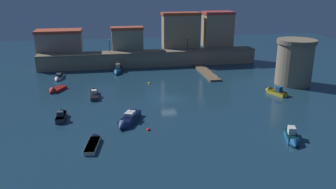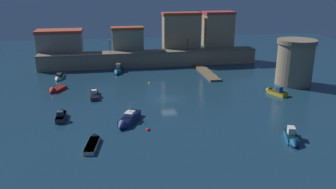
% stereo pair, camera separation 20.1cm
% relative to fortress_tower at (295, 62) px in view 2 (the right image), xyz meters
% --- Properties ---
extents(ground_plane, '(138.65, 138.65, 0.00)m').
position_rel_fortress_tower_xyz_m(ground_plane, '(-25.56, -4.71, -4.44)').
color(ground_plane, '#19384C').
extents(quay_wall, '(51.20, 4.22, 3.56)m').
position_rel_fortress_tower_xyz_m(quay_wall, '(-25.56, 20.36, -2.65)').
color(quay_wall, gray).
rests_on(quay_wall, ground).
extents(old_town_backdrop, '(47.86, 5.74, 8.78)m').
position_rel_fortress_tower_xyz_m(old_town_backdrop, '(-24.45, 24.56, 2.55)').
color(old_town_backdrop, tan).
rests_on(old_town_backdrop, ground).
extents(fortress_tower, '(7.36, 7.36, 8.75)m').
position_rel_fortress_tower_xyz_m(fortress_tower, '(0.00, 0.00, 0.00)').
color(fortress_tower, gray).
rests_on(fortress_tower, ground).
extents(pier_dock, '(2.33, 14.29, 0.70)m').
position_rel_fortress_tower_xyz_m(pier_dock, '(-14.30, 11.25, -4.24)').
color(pier_dock, brown).
rests_on(pier_dock, ground).
extents(quay_lamp_0, '(0.32, 0.32, 3.02)m').
position_rel_fortress_tower_xyz_m(quay_lamp_0, '(-34.86, 20.36, 1.17)').
color(quay_lamp_0, black).
rests_on(quay_lamp_0, quay_wall).
extents(quay_lamp_1, '(0.32, 0.32, 3.11)m').
position_rel_fortress_tower_xyz_m(quay_lamp_1, '(-16.47, 20.36, 1.22)').
color(quay_lamp_1, black).
rests_on(quay_lamp_1, quay_wall).
extents(moored_boat_0, '(3.46, 4.68, 1.63)m').
position_rel_fortress_tower_xyz_m(moored_boat_0, '(-45.29, 2.98, -4.18)').
color(moored_boat_0, red).
rests_on(moored_boat_0, ground).
extents(moored_boat_1, '(2.34, 6.45, 2.86)m').
position_rel_fortress_tower_xyz_m(moored_boat_1, '(-33.43, 15.14, -3.93)').
color(moored_boat_1, '#195689').
rests_on(moored_boat_1, ground).
extents(moored_boat_2, '(1.29, 4.63, 2.35)m').
position_rel_fortress_tower_xyz_m(moored_boat_2, '(-42.70, -10.68, -3.97)').
color(moored_boat_2, '#333338').
rests_on(moored_boat_2, ground).
extents(moored_boat_3, '(3.17, 4.65, 2.30)m').
position_rel_fortress_tower_xyz_m(moored_boat_3, '(-6.43, -5.36, -3.98)').
color(moored_boat_3, gold).
rests_on(moored_boat_3, ground).
extents(moored_boat_4, '(1.54, 6.23, 1.58)m').
position_rel_fortress_tower_xyz_m(moored_boat_4, '(-38.19, -0.46, -4.07)').
color(moored_boat_4, '#333338').
rests_on(moored_boat_4, ground).
extents(moored_boat_5, '(2.88, 4.92, 1.84)m').
position_rel_fortress_tower_xyz_m(moored_boat_5, '(-13.32, -23.89, -3.96)').
color(moored_boat_5, '#195689').
rests_on(moored_boat_5, ground).
extents(moored_boat_6, '(2.14, 5.76, 1.19)m').
position_rel_fortress_tower_xyz_m(moored_boat_6, '(-37.85, -20.16, -4.17)').
color(moored_boat_6, silver).
rests_on(moored_boat_6, ground).
extents(moored_boat_7, '(1.67, 5.55, 1.36)m').
position_rel_fortress_tower_xyz_m(moored_boat_7, '(-45.67, 11.93, -4.10)').
color(moored_boat_7, white).
rests_on(moored_boat_7, ground).
extents(moored_boat_8, '(4.27, 6.67, 2.99)m').
position_rel_fortress_tower_xyz_m(moored_boat_8, '(-33.28, -14.25, -3.96)').
color(moored_boat_8, navy).
rests_on(moored_boat_8, ground).
extents(mooring_buoy_0, '(0.59, 0.59, 0.59)m').
position_rel_fortress_tower_xyz_m(mooring_buoy_0, '(-27.63, 5.19, -4.44)').
color(mooring_buoy_0, yellow).
rests_on(mooring_buoy_0, ground).
extents(mooring_buoy_1, '(0.56, 0.56, 0.56)m').
position_rel_fortress_tower_xyz_m(mooring_buoy_1, '(-30.69, -17.25, -4.44)').
color(mooring_buoy_1, red).
rests_on(mooring_buoy_1, ground).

